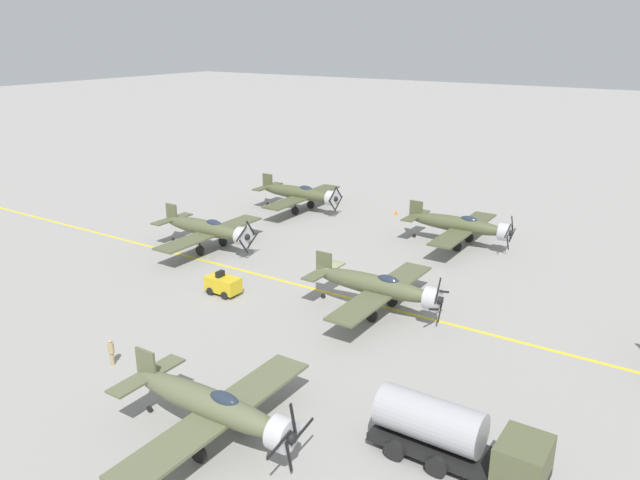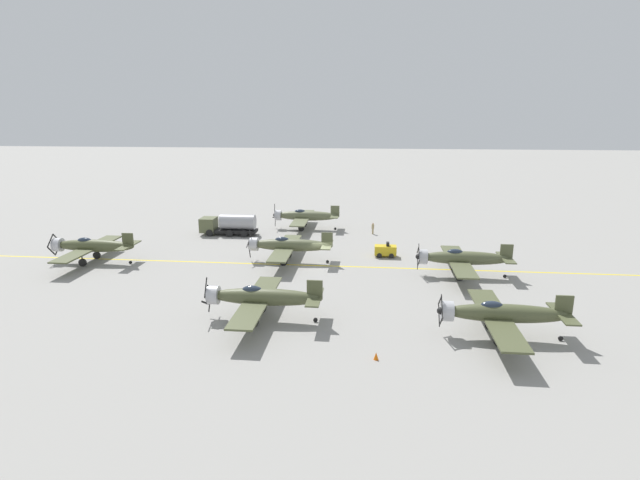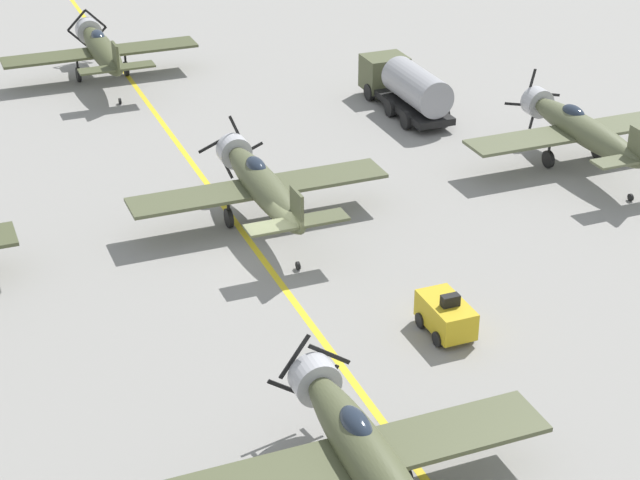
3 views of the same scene
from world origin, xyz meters
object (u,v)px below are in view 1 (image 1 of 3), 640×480
Objects in this scene: airplane_mid_left at (461,225)px; airplane_mid_right at (213,406)px; airplane_near_left at (300,193)px; ground_crew_walking at (111,351)px; airplane_near_center at (208,229)px; airplane_mid_center at (378,286)px; traffic_cone at (396,212)px; tow_tractor at (223,284)px; fuel_tanker at (458,437)px.

airplane_mid_left is 1.00× the size of airplane_mid_right.
ground_crew_walking is at bearing 33.19° from airplane_near_left.
airplane_near_center is 7.21× the size of ground_crew_walking.
airplane_near_left is at bearing -178.56° from airplane_near_center.
airplane_mid_center reaches higher than traffic_cone.
traffic_cone is (-4.49, 9.45, -1.74)m from airplane_near_left.
airplane_near_left is 1.00× the size of airplane_mid_right.
airplane_mid_right is (35.67, 19.86, 0.00)m from airplane_near_left.
tow_tractor is (6.84, 7.79, -1.22)m from airplane_near_center.
ground_crew_walking is (31.93, -9.26, -1.10)m from airplane_mid_left.
airplane_near_left is 7.21× the size of ground_crew_walking.
airplane_near_center reaches higher than traffic_cone.
tow_tractor is 1.56× the size of ground_crew_walking.
airplane_near_left and airplane_near_center have the same top height.
airplane_mid_right is 7.21× the size of ground_crew_walking.
tow_tractor is at bearing -172.45° from ground_crew_walking.
airplane_near_center is at bearing -24.82° from traffic_cone.
traffic_cone is (-22.96, -10.04, -1.74)m from airplane_mid_center.
airplane_mid_left is at bearing 152.08° from tow_tractor.
airplane_near_left is 15.09m from airplane_near_center.
airplane_mid_left is 21.82× the size of traffic_cone.
tow_tractor is 26.45m from traffic_cone.
airplane_near_left is 1.00× the size of airplane_mid_left.
airplane_mid_center is 1.00× the size of airplane_near_left.
tow_tractor is at bearing -112.24° from fuel_tanker.
airplane_mid_center reaches higher than airplane_near_center.
tow_tractor is (-9.00, -22.01, -0.72)m from fuel_tanker.
airplane_mid_left is 33.27m from ground_crew_walking.
fuel_tanker is at bearing 61.92° from airplane_near_center.
airplane_mid_right is at bearing 14.52° from traffic_cone.
airplane_near_center is at bearing -108.77° from airplane_mid_center.
airplane_mid_right is at bearing 40.30° from tow_tractor.
airplane_mid_right is 10.42m from ground_crew_walking.
airplane_mid_left is at bearing 166.39° from airplane_mid_right.
tow_tractor is (21.93, 8.20, -1.22)m from airplane_near_left.
airplane_mid_center is at bearing 107.02° from tow_tractor.
airplane_mid_right is 18.07m from tow_tractor.
ground_crew_walking is (33.50, 9.73, -1.10)m from airplane_near_left.
airplane_mid_right is at bearing -65.35° from fuel_tanker.
airplane_mid_center is 4.62× the size of tow_tractor.
fuel_tanker is at bearing 67.76° from tow_tractor.
ground_crew_walking is 37.99m from traffic_cone.
airplane_mid_right reaches higher than ground_crew_walking.
fuel_tanker reaches higher than traffic_cone.
airplane_near_left is at bearing -165.97° from airplane_mid_right.
tow_tractor is 4.73× the size of traffic_cone.
fuel_tanker is 23.79m from tow_tractor.
airplane_mid_center is at bearing 147.00° from ground_crew_walking.
fuel_tanker is 41.07m from traffic_cone.
fuel_tanker is at bearing 34.91° from airplane_mid_left.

